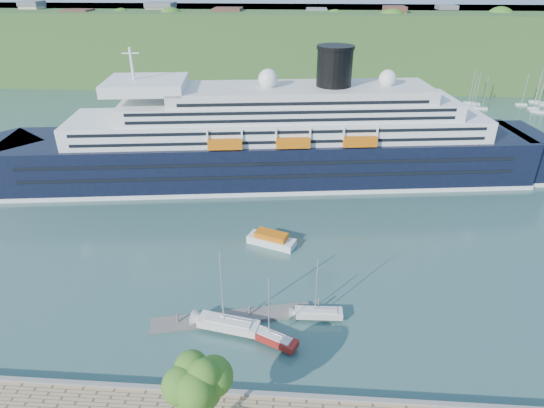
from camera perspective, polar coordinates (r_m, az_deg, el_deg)
The scene contains 10 objects.
ground at distance 47.77m, azimuth -5.72°, elevation -23.10°, with size 400.00×400.00×0.00m, color #2E5250.
far_hillside at distance 176.60m, azimuth 1.95°, elevation 19.43°, with size 400.00×50.00×24.00m, color #2A4E1F.
quay_coping at distance 46.76m, azimuth -5.83°, elevation -22.40°, with size 220.00×0.50×0.30m, color slate.
cruise_ship at distance 85.07m, azimuth -0.46°, elevation 10.92°, with size 111.43×16.23×25.02m, color black, non-canonical shape.
promenade_tree at distance 40.74m, azimuth -9.35°, elevation -22.72°, with size 5.71×5.71×9.46m, color #366A1C, non-canonical shape.
floating_pontoon at distance 55.40m, azimuth -5.02°, elevation -13.98°, with size 18.85×2.30×0.42m, color slate, non-canonical shape.
sailboat_white_near at distance 50.79m, azimuth -5.69°, elevation -11.45°, with size 7.73×2.15×9.99m, color silver, non-canonical shape.
sailboat_red at distance 49.57m, azimuth 0.06°, elevation -13.75°, with size 6.38×1.77×8.24m, color maroon, non-canonical shape.
sailboat_white_far at distance 53.10m, azimuth 6.03°, elevation -10.86°, with size 6.17×1.71×7.97m, color silver, non-canonical shape.
tender_launch at distance 67.78m, azimuth -0.07°, elevation -4.38°, with size 7.26×2.49×2.01m, color #C95E0B, non-canonical shape.
Camera 1 is at (6.45, -29.73, 36.83)m, focal length 30.00 mm.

